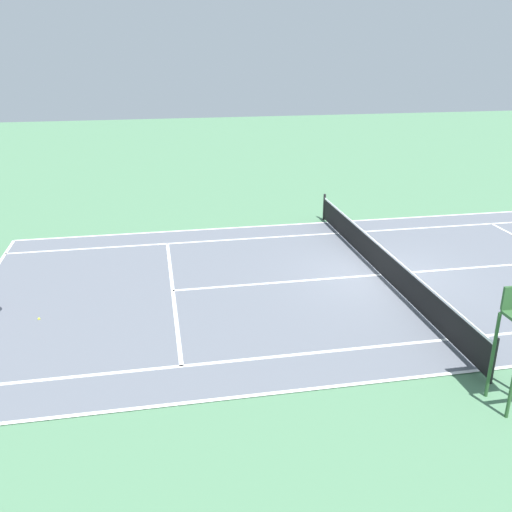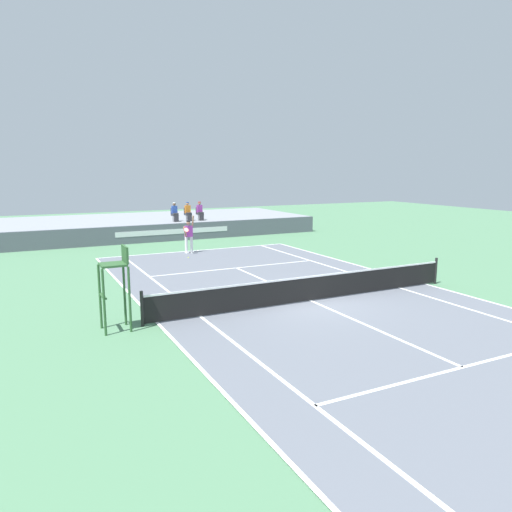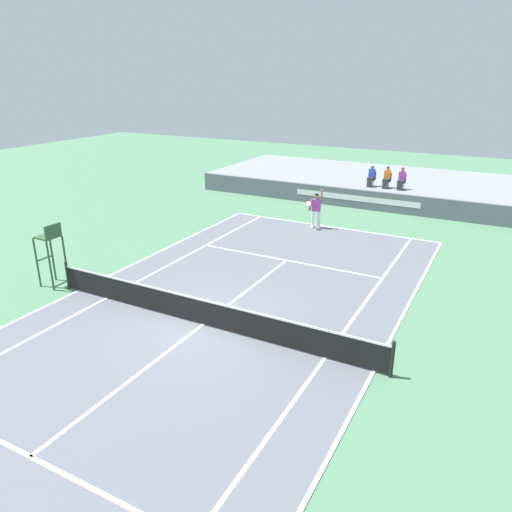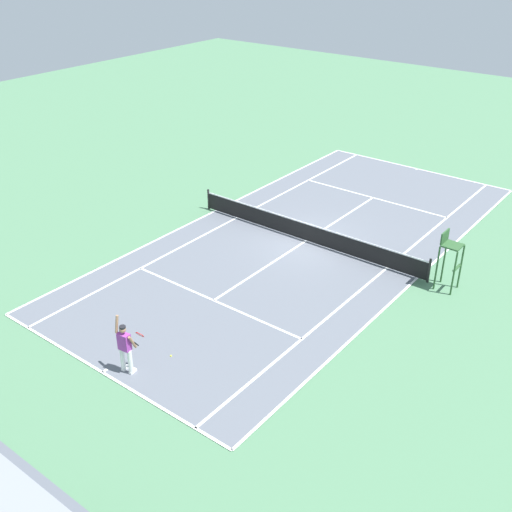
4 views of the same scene
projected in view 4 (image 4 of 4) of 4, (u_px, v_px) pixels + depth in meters
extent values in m
plane|color=#4C7A56|center=(306.00, 241.00, 28.38)|extent=(80.00, 80.00, 0.00)
cube|color=slate|center=(306.00, 241.00, 28.37)|extent=(10.98, 23.78, 0.02)
cube|color=white|center=(102.00, 372.00, 20.11)|extent=(10.98, 0.10, 0.01)
cube|color=white|center=(418.00, 169.00, 36.63)|extent=(10.98, 0.10, 0.01)
cube|color=white|center=(417.00, 278.00, 25.41)|extent=(0.10, 23.78, 0.01)
cube|color=white|center=(216.00, 211.00, 31.33)|extent=(0.10, 23.78, 0.01)
cube|color=white|center=(387.00, 268.00, 26.15)|extent=(0.10, 23.78, 0.01)
cube|color=white|center=(237.00, 218.00, 30.58)|extent=(0.10, 23.78, 0.01)
cube|color=white|center=(214.00, 300.00, 23.92)|extent=(8.22, 0.10, 0.01)
cube|color=white|center=(373.00, 198.00, 32.81)|extent=(8.22, 0.10, 0.01)
cube|color=white|center=(306.00, 241.00, 28.37)|extent=(0.10, 12.80, 0.01)
cube|color=white|center=(105.00, 371.00, 20.18)|extent=(0.10, 0.20, 0.01)
cube|color=white|center=(417.00, 169.00, 36.56)|extent=(0.10, 0.20, 0.01)
cylinder|color=black|center=(429.00, 271.00, 24.92)|extent=(0.10, 0.10, 1.07)
cylinder|color=black|center=(209.00, 199.00, 31.32)|extent=(0.10, 0.10, 1.07)
cube|color=black|center=(306.00, 232.00, 28.15)|extent=(11.78, 0.02, 0.84)
cube|color=white|center=(307.00, 224.00, 27.95)|extent=(11.78, 0.03, 0.06)
cylinder|color=white|center=(123.00, 359.00, 20.01)|extent=(0.15, 0.15, 0.92)
cylinder|color=white|center=(130.00, 362.00, 19.86)|extent=(0.15, 0.15, 0.92)
cube|color=white|center=(125.00, 368.00, 20.25)|extent=(0.15, 0.29, 0.10)
cube|color=white|center=(133.00, 371.00, 20.10)|extent=(0.15, 0.29, 0.10)
cube|color=purple|center=(124.00, 342.00, 19.57)|extent=(0.42, 0.28, 0.60)
sphere|color=#A37556|center=(123.00, 329.00, 19.35)|extent=(0.22, 0.22, 0.22)
cylinder|color=black|center=(122.00, 327.00, 19.31)|extent=(0.21, 0.21, 0.06)
cylinder|color=#A37556|center=(117.00, 324.00, 19.45)|extent=(0.11, 0.22, 0.61)
cylinder|color=#A37556|center=(132.00, 342.00, 19.52)|extent=(0.13, 0.33, 0.56)
cylinder|color=black|center=(136.00, 344.00, 19.66)|extent=(0.06, 0.19, 0.25)
torus|color=red|center=(140.00, 335.00, 19.66)|extent=(0.32, 0.23, 0.26)
cylinder|color=silver|center=(140.00, 335.00, 19.66)|extent=(0.29, 0.19, 0.22)
sphere|color=#D1E533|center=(171.00, 356.00, 20.85)|extent=(0.07, 0.07, 0.07)
cylinder|color=#2D562D|center=(461.00, 267.00, 24.37)|extent=(0.07, 0.07, 1.90)
cylinder|color=#2D562D|center=(454.00, 274.00, 23.88)|extent=(0.07, 0.07, 1.90)
cylinder|color=#2D562D|center=(444.00, 261.00, 24.74)|extent=(0.07, 0.07, 1.90)
cylinder|color=#2D562D|center=(437.00, 268.00, 24.26)|extent=(0.07, 0.07, 1.90)
cube|color=#2D562D|center=(453.00, 245.00, 23.84)|extent=(0.70, 0.70, 0.06)
cube|color=#2D562D|center=(445.00, 237.00, 23.90)|extent=(0.06, 0.70, 0.48)
cube|color=#2D562D|center=(457.00, 268.00, 24.10)|extent=(0.10, 0.70, 0.04)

